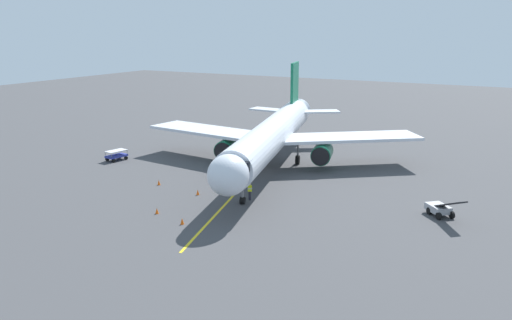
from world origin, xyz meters
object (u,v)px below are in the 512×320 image
(baggage_cart_near_nose, at_px, (116,155))
(belt_loader_portside, at_px, (440,208))
(ground_crew_marshaller, at_px, (250,191))
(airplane, at_px, (272,135))
(safety_cone_nose_left, at_px, (182,221))
(safety_cone_wing_starboard, at_px, (159,182))
(safety_cone_wing_port, at_px, (198,192))
(ground_crew_wing_walker, at_px, (230,147))
(safety_cone_nose_right, at_px, (157,211))

(baggage_cart_near_nose, xyz_separation_m, belt_loader_portside, (-39.78, 2.03, 0.06))
(ground_crew_marshaller, distance_m, baggage_cart_near_nose, 23.47)
(airplane, relative_size, belt_loader_portside, 9.54)
(ground_crew_marshaller, relative_size, safety_cone_nose_left, 3.11)
(safety_cone_wing_starboard, bearing_deg, belt_loader_portside, -171.53)
(ground_crew_marshaller, height_order, safety_cone_wing_port, ground_crew_marshaller)
(ground_crew_wing_walker, relative_size, safety_cone_nose_left, 3.11)
(ground_crew_wing_walker, height_order, safety_cone_wing_port, ground_crew_wing_walker)
(belt_loader_portside, bearing_deg, safety_cone_nose_left, 33.87)
(ground_crew_marshaller, xyz_separation_m, baggage_cart_near_nose, (22.66, -6.11, -0.23))
(ground_crew_marshaller, bearing_deg, airplane, -73.15)
(ground_crew_marshaller, bearing_deg, safety_cone_nose_right, 54.19)
(ground_crew_marshaller, relative_size, baggage_cart_near_nose, 0.61)
(baggage_cart_near_nose, distance_m, safety_cone_wing_port, 18.70)
(safety_cone_wing_starboard, bearing_deg, baggage_cart_near_nose, -28.15)
(airplane, distance_m, safety_cone_nose_right, 19.83)
(safety_cone_nose_left, height_order, safety_cone_wing_starboard, same)
(ground_crew_marshaller, relative_size, safety_cone_wing_starboard, 3.11)
(belt_loader_portside, xyz_separation_m, safety_cone_wing_starboard, (28.16, 4.19, -0.44))
(belt_loader_portside, xyz_separation_m, safety_cone_nose_right, (22.53, 11.58, -0.44))
(ground_crew_marshaller, distance_m, ground_crew_wing_walker, 20.44)
(belt_loader_portside, bearing_deg, safety_cone_wing_port, 12.84)
(baggage_cart_near_nose, height_order, safety_cone_nose_right, baggage_cart_near_nose)
(ground_crew_marshaller, height_order, ground_crew_wing_walker, same)
(ground_crew_wing_walker, xyz_separation_m, baggage_cart_near_nose, (10.49, 10.31, -0.23))
(ground_crew_wing_walker, height_order, safety_cone_nose_right, ground_crew_wing_walker)
(safety_cone_wing_starboard, bearing_deg, safety_cone_nose_left, 137.34)
(ground_crew_wing_walker, height_order, baggage_cart_near_nose, ground_crew_wing_walker)
(ground_crew_wing_walker, relative_size, baggage_cart_near_nose, 0.61)
(safety_cone_nose_left, bearing_deg, ground_crew_wing_walker, -67.51)
(airplane, xyz_separation_m, safety_cone_nose_left, (-1.80, 20.51, -3.73))
(baggage_cart_near_nose, bearing_deg, ground_crew_wing_walker, -135.49)
(ground_crew_marshaller, bearing_deg, ground_crew_wing_walker, -53.47)
(airplane, bearing_deg, belt_loader_portside, 159.34)
(ground_crew_wing_walker, bearing_deg, safety_cone_wing_port, 111.20)
(ground_crew_marshaller, xyz_separation_m, ground_crew_wing_walker, (12.17, -16.42, 0.00))
(airplane, xyz_separation_m, safety_cone_wing_starboard, (7.43, 12.01, -3.73))
(safety_cone_wing_port, xyz_separation_m, safety_cone_wing_starboard, (5.65, -0.94, 0.00))
(safety_cone_wing_starboard, bearing_deg, ground_crew_marshaller, -179.43)
(airplane, bearing_deg, baggage_cart_near_nose, 16.89)
(ground_crew_marshaller, bearing_deg, safety_cone_nose_left, 78.20)
(safety_cone_nose_left, bearing_deg, safety_cone_nose_right, -17.25)
(ground_crew_marshaller, height_order, safety_cone_nose_right, ground_crew_marshaller)
(ground_crew_marshaller, relative_size, ground_crew_wing_walker, 1.00)
(airplane, bearing_deg, safety_cone_wing_starboard, 58.24)
(ground_crew_wing_walker, height_order, safety_cone_wing_starboard, ground_crew_wing_walker)
(airplane, distance_m, ground_crew_wing_walker, 10.18)
(airplane, height_order, belt_loader_portside, airplane)
(airplane, xyz_separation_m, belt_loader_portside, (-20.72, 7.82, -3.29))
(safety_cone_nose_left, bearing_deg, safety_cone_wing_port, -64.63)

